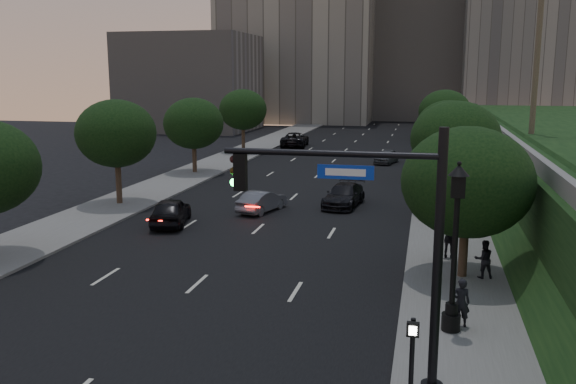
% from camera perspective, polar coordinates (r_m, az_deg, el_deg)
% --- Properties ---
extents(ground, '(160.00, 160.00, 0.00)m').
position_cam_1_polar(ground, '(20.52, -13.69, -12.96)').
color(ground, black).
rests_on(ground, ground).
extents(road_surface, '(16.00, 140.00, 0.02)m').
position_cam_1_polar(road_surface, '(48.19, 2.33, 1.14)').
color(road_surface, black).
rests_on(road_surface, ground).
extents(sidewalk_right, '(4.50, 140.00, 0.15)m').
position_cam_1_polar(sidewalk_right, '(47.42, 14.60, 0.71)').
color(sidewalk_right, slate).
rests_on(sidewalk_right, ground).
extents(sidewalk_left, '(4.50, 140.00, 0.15)m').
position_cam_1_polar(sidewalk_left, '(51.03, -9.06, 1.63)').
color(sidewalk_left, slate).
rests_on(sidewalk_left, ground).
extents(parapet_wall, '(0.35, 90.00, 0.70)m').
position_cam_1_polar(parapet_wall, '(45.11, 19.07, 5.44)').
color(parapet_wall, slate).
rests_on(parapet_wall, embankment).
extents(office_block_left, '(26.00, 20.00, 32.00)m').
position_cam_1_polar(office_block_left, '(111.30, 1.14, 14.95)').
color(office_block_left, gray).
rests_on(office_block_left, ground).
extents(office_block_mid, '(22.00, 18.00, 26.00)m').
position_cam_1_polar(office_block_mid, '(118.82, 11.90, 13.02)').
color(office_block_mid, gray).
rests_on(office_block_mid, ground).
extents(office_block_right, '(20.00, 22.00, 36.00)m').
position_cam_1_polar(office_block_right, '(114.15, 21.33, 15.14)').
color(office_block_right, gray).
rests_on(office_block_right, ground).
extents(office_block_filler, '(18.00, 16.00, 14.00)m').
position_cam_1_polar(office_block_filler, '(93.37, -9.05, 10.07)').
color(office_block_filler, gray).
rests_on(office_block_filler, ground).
extents(tree_right_a, '(5.20, 5.20, 6.24)m').
position_cam_1_polar(tree_right_a, '(25.09, 16.42, 0.89)').
color(tree_right_a, '#38281C').
rests_on(tree_right_a, ground).
extents(tree_right_b, '(5.20, 5.20, 6.74)m').
position_cam_1_polar(tree_right_b, '(36.91, 15.40, 4.81)').
color(tree_right_b, '#38281C').
rests_on(tree_right_b, ground).
extents(tree_right_c, '(5.20, 5.20, 6.24)m').
position_cam_1_polar(tree_right_c, '(49.89, 14.79, 5.77)').
color(tree_right_c, '#38281C').
rests_on(tree_right_c, ground).
extents(tree_right_d, '(5.20, 5.20, 6.74)m').
position_cam_1_polar(tree_right_d, '(63.82, 14.44, 7.28)').
color(tree_right_d, '#38281C').
rests_on(tree_right_d, ground).
extents(tree_right_e, '(5.20, 5.20, 6.24)m').
position_cam_1_polar(tree_right_e, '(78.82, 14.18, 7.57)').
color(tree_right_e, '#38281C').
rests_on(tree_right_e, ground).
extents(tree_left_b, '(5.00, 5.00, 6.71)m').
position_cam_1_polar(tree_left_b, '(39.70, -15.79, 5.28)').
color(tree_left_b, '#38281C').
rests_on(tree_left_b, ground).
extents(tree_left_c, '(5.00, 5.00, 6.34)m').
position_cam_1_polar(tree_left_c, '(51.48, -8.84, 6.35)').
color(tree_left_c, '#38281C').
rests_on(tree_left_c, ground).
extents(tree_left_d, '(5.00, 5.00, 6.71)m').
position_cam_1_polar(tree_left_d, '(64.64, -4.24, 7.69)').
color(tree_left_d, '#38281C').
rests_on(tree_left_d, ground).
extents(traffic_signal_mast, '(5.68, 0.56, 7.00)m').
position_cam_1_polar(traffic_signal_mast, '(15.41, 9.74, -6.34)').
color(traffic_signal_mast, black).
rests_on(traffic_signal_mast, ground).
extents(street_lamp, '(0.64, 0.64, 5.62)m').
position_cam_1_polar(street_lamp, '(19.86, 15.30, -5.76)').
color(street_lamp, black).
rests_on(street_lamp, ground).
extents(pedestrian_signal, '(0.30, 0.33, 2.50)m').
position_cam_1_polar(pedestrian_signal, '(15.42, 11.51, -14.81)').
color(pedestrian_signal, black).
rests_on(pedestrian_signal, ground).
extents(sedan_near_left, '(2.79, 4.77, 1.52)m').
position_cam_1_polar(sedan_near_left, '(34.34, -10.92, -1.78)').
color(sedan_near_left, black).
rests_on(sedan_near_left, ground).
extents(sedan_mid_left, '(2.39, 4.18, 1.30)m').
position_cam_1_polar(sedan_mid_left, '(36.99, -2.44, -0.86)').
color(sedan_mid_left, slate).
rests_on(sedan_mid_left, ground).
extents(sedan_far_left, '(3.19, 6.13, 1.65)m').
position_cam_1_polar(sedan_far_left, '(70.64, 0.65, 4.94)').
color(sedan_far_left, black).
rests_on(sedan_far_left, ground).
extents(sedan_near_right, '(2.49, 5.03, 1.41)m').
position_cam_1_polar(sedan_near_right, '(38.62, 5.24, -0.31)').
color(sedan_near_right, black).
rests_on(sedan_near_right, ground).
extents(sedan_far_right, '(2.43, 4.16, 1.33)m').
position_cam_1_polar(sedan_far_right, '(57.79, 9.21, 3.30)').
color(sedan_far_right, '#53565A').
rests_on(sedan_far_right, ground).
extents(pedestrian_a, '(0.64, 0.46, 1.62)m').
position_cam_1_polar(pedestrian_a, '(20.76, 15.87, -9.92)').
color(pedestrian_a, black).
rests_on(pedestrian_a, sidewalk_right).
extents(pedestrian_b, '(0.88, 0.76, 1.56)m').
position_cam_1_polar(pedestrian_b, '(25.80, 17.85, -5.99)').
color(pedestrian_b, black).
rests_on(pedestrian_b, sidewalk_right).
extents(pedestrian_c, '(1.04, 0.50, 1.73)m').
position_cam_1_polar(pedestrian_c, '(28.06, 14.89, -4.29)').
color(pedestrian_c, black).
rests_on(pedestrian_c, sidewalk_right).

